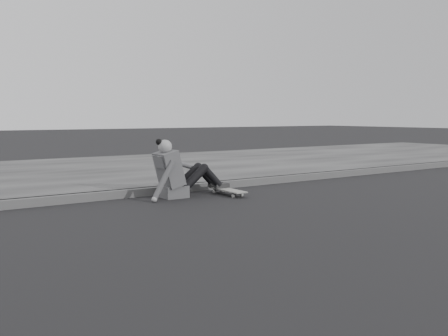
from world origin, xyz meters
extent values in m
plane|color=black|center=(0.00, 0.00, 0.00)|extent=(80.00, 80.00, 0.00)
cube|color=#4A4A4A|center=(0.00, 2.58, 0.06)|extent=(24.00, 0.16, 0.12)
cube|color=#3B3B3B|center=(0.00, 5.60, 0.06)|extent=(24.00, 6.00, 0.12)
cylinder|color=#989893|center=(-1.23, 1.68, 0.03)|extent=(0.03, 0.05, 0.05)
cylinder|color=#989893|center=(-1.08, 1.68, 0.03)|extent=(0.03, 0.05, 0.05)
cylinder|color=#989893|center=(-1.23, 2.20, 0.03)|extent=(0.03, 0.05, 0.05)
cylinder|color=#989893|center=(-1.08, 2.20, 0.03)|extent=(0.03, 0.05, 0.05)
cube|color=#2B2B2E|center=(-1.15, 1.68, 0.06)|extent=(0.16, 0.04, 0.03)
cube|color=#2B2B2E|center=(-1.15, 2.20, 0.06)|extent=(0.16, 0.04, 0.03)
cube|color=gray|center=(-1.15, 1.94, 0.08)|extent=(0.20, 0.78, 0.02)
cube|color=#49494B|center=(-1.95, 2.19, 0.09)|extent=(0.36, 0.34, 0.18)
cube|color=#49494B|center=(-2.02, 2.19, 0.43)|extent=(0.37, 0.40, 0.57)
cube|color=#49494B|center=(-2.15, 2.19, 0.55)|extent=(0.14, 0.30, 0.20)
cylinder|color=gray|center=(-2.07, 2.19, 0.67)|extent=(0.09, 0.09, 0.08)
sphere|color=gray|center=(-2.08, 2.19, 0.76)|extent=(0.20, 0.20, 0.20)
sphere|color=black|center=(-2.17, 2.21, 0.83)|extent=(0.09, 0.09, 0.09)
cylinder|color=black|center=(-1.64, 2.10, 0.28)|extent=(0.43, 0.13, 0.39)
cylinder|color=black|center=(-1.64, 2.28, 0.28)|extent=(0.43, 0.13, 0.39)
cylinder|color=black|center=(-1.34, 2.10, 0.28)|extent=(0.35, 0.11, 0.36)
cylinder|color=black|center=(-1.34, 2.28, 0.28)|extent=(0.35, 0.11, 0.36)
sphere|color=black|center=(-1.47, 2.10, 0.42)|extent=(0.13, 0.13, 0.13)
sphere|color=black|center=(-1.47, 2.28, 0.42)|extent=(0.13, 0.13, 0.13)
cube|color=#272727|center=(-1.15, 2.10, 0.12)|extent=(0.24, 0.08, 0.07)
cube|color=#272727|center=(-1.15, 2.28, 0.12)|extent=(0.24, 0.08, 0.07)
cylinder|color=#49494B|center=(-2.22, 1.98, 0.29)|extent=(0.38, 0.08, 0.58)
sphere|color=gray|center=(-2.37, 1.97, 0.04)|extent=(0.08, 0.08, 0.08)
cylinder|color=#49494B|center=(-1.78, 2.35, 0.49)|extent=(0.48, 0.08, 0.21)
camera|label=1|loc=(-5.39, -4.30, 1.21)|focal=40.00mm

